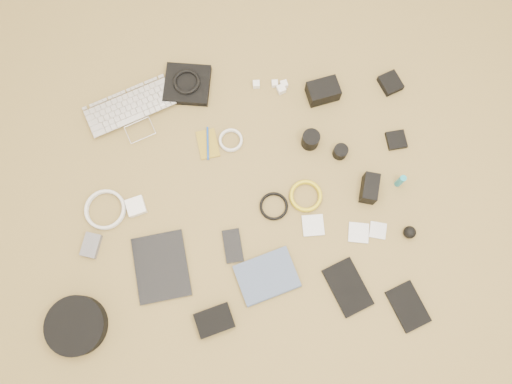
{
  "coord_description": "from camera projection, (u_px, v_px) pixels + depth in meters",
  "views": [
    {
      "loc": [
        0.01,
        -0.46,
        1.92
      ],
      "look_at": [
        0.04,
        0.01,
        0.02
      ],
      "focal_mm": 35.0,
      "sensor_mm": 36.0,
      "label": 1
    }
  ],
  "objects": [
    {
      "name": "headphone_pouch",
      "position": [
        187.0,
        84.0,
        2.07
      ],
      "size": [
        0.21,
        0.2,
        0.03
      ],
      "primitive_type": "cube",
      "rotation": [
        0.0,
        0.0,
        -0.14
      ],
      "color": "black",
      "rests_on": "ground"
    },
    {
      "name": "notebook_black_b",
      "position": [
        408.0,
        306.0,
        1.86
      ],
      "size": [
        0.16,
        0.19,
        0.01
      ],
      "primitive_type": "cube",
      "rotation": [
        0.0,
        0.0,
        0.38
      ],
      "color": "black",
      "rests_on": "ground"
    },
    {
      "name": "filter_case_left",
      "position": [
        313.0,
        225.0,
        1.94
      ],
      "size": [
        0.08,
        0.08,
        0.01
      ],
      "primitive_type": "cube",
      "rotation": [
        0.0,
        0.0,
        0.01
      ],
      "color": "silver",
      "rests_on": "ground"
    },
    {
      "name": "filter_case_right",
      "position": [
        378.0,
        230.0,
        1.93
      ],
      "size": [
        0.08,
        0.08,
        0.01
      ],
      "primitive_type": "cube",
      "rotation": [
        0.0,
        0.0,
        -0.24
      ],
      "color": "silver",
      "rests_on": "ground"
    },
    {
      "name": "filter_case_mid",
      "position": [
        358.0,
        233.0,
        1.93
      ],
      "size": [
        0.09,
        0.09,
        0.01
      ],
      "primitive_type": "cube",
      "rotation": [
        0.0,
        0.0,
        -0.16
      ],
      "color": "silver",
      "rests_on": "ground"
    },
    {
      "name": "charger_d",
      "position": [
        275.0,
        84.0,
        2.07
      ],
      "size": [
        0.03,
        0.03,
        0.02
      ],
      "primitive_type": "cube",
      "rotation": [
        0.0,
        0.0,
        -0.01
      ],
      "color": "white",
      "rests_on": "ground"
    },
    {
      "name": "flash",
      "position": [
        370.0,
        188.0,
        1.94
      ],
      "size": [
        0.08,
        0.12,
        0.08
      ],
      "primitive_type": "cube",
      "rotation": [
        0.0,
        0.0,
        -0.25
      ],
      "color": "black",
      "rests_on": "ground"
    },
    {
      "name": "pen_blue",
      "position": [
        208.0,
        143.0,
        2.01
      ],
      "size": [
        0.01,
        0.14,
        0.01
      ],
      "primitive_type": "cylinder",
      "rotation": [
        1.57,
        0.0,
        -0.02
      ],
      "color": "#1442A6",
      "rests_on": "notebook_olive"
    },
    {
      "name": "charger_c",
      "position": [
        284.0,
        84.0,
        2.07
      ],
      "size": [
        0.03,
        0.03,
        0.03
      ],
      "primitive_type": "cube",
      "rotation": [
        0.0,
        0.0,
        0.23
      ],
      "color": "white",
      "rests_on": "ground"
    },
    {
      "name": "cable_white_a",
      "position": [
        231.0,
        141.0,
        2.02
      ],
      "size": [
        0.11,
        0.11,
        0.01
      ],
      "primitive_type": "torus",
      "rotation": [
        0.0,
        0.0,
        -0.1
      ],
      "color": "silver",
      "rests_on": "ground"
    },
    {
      "name": "headphone_case",
      "position": [
        76.0,
        326.0,
        1.82
      ],
      "size": [
        0.28,
        0.28,
        0.06
      ],
      "primitive_type": "cylinder",
      "rotation": [
        0.0,
        0.0,
        0.35
      ],
      "color": "black",
      "rests_on": "ground"
    },
    {
      "name": "laptop",
      "position": [
        135.0,
        118.0,
        2.04
      ],
      "size": [
        0.43,
        0.37,
        0.03
      ],
      "primitive_type": "imported",
      "rotation": [
        0.0,
        0.0,
        0.37
      ],
      "color": "silver",
      "rests_on": "ground"
    },
    {
      "name": "room_shell",
      "position": [
        233.0,
        7.0,
        0.76
      ],
      "size": [
        4.04,
        4.04,
        2.58
      ],
      "color": "olive",
      "rests_on": "ground"
    },
    {
      "name": "lens_b",
      "position": [
        340.0,
        152.0,
        1.99
      ],
      "size": [
        0.07,
        0.07,
        0.05
      ],
      "primitive_type": "cylinder",
      "rotation": [
        0.0,
        0.0,
        0.3
      ],
      "color": "black",
      "rests_on": "ground"
    },
    {
      "name": "charger_a",
      "position": [
        256.0,
        84.0,
        2.07
      ],
      "size": [
        0.03,
        0.03,
        0.03
      ],
      "primitive_type": "cube",
      "rotation": [
        0.0,
        0.0,
        -0.02
      ],
      "color": "white",
      "rests_on": "ground"
    },
    {
      "name": "dslr_camera",
      "position": [
        323.0,
        91.0,
        2.04
      ],
      "size": [
        0.14,
        0.11,
        0.07
      ],
      "primitive_type": "cube",
      "rotation": [
        0.0,
        0.0,
        0.22
      ],
      "color": "black",
      "rests_on": "ground"
    },
    {
      "name": "cable_black",
      "position": [
        274.0,
        207.0,
        1.96
      ],
      "size": [
        0.13,
        0.13,
        0.01
      ],
      "primitive_type": "torus",
      "rotation": [
        0.0,
        0.0,
        0.15
      ],
      "color": "black",
      "rests_on": "ground"
    },
    {
      "name": "notebook_black_a",
      "position": [
        348.0,
        287.0,
        1.88
      ],
      "size": [
        0.19,
        0.23,
        0.01
      ],
      "primitive_type": "cube",
      "rotation": [
        0.0,
        0.0,
        0.39
      ],
      "color": "black",
      "rests_on": "ground"
    },
    {
      "name": "air_blower",
      "position": [
        410.0,
        232.0,
        1.91
      ],
      "size": [
        0.05,
        0.05,
        0.05
      ],
      "primitive_type": "sphere",
      "rotation": [
        0.0,
        0.0,
        -0.11
      ],
      "color": "black",
      "rests_on": "ground"
    },
    {
      "name": "paperback",
      "position": [
        275.0,
        297.0,
        1.87
      ],
      "size": [
        0.26,
        0.22,
        0.02
      ],
      "primitive_type": "imported",
      "rotation": [
        0.0,
        0.0,
        1.87
      ],
      "color": "#435372",
      "rests_on": "ground"
    },
    {
      "name": "card_reader",
      "position": [
        396.0,
        140.0,
        2.02
      ],
      "size": [
        0.08,
        0.08,
        0.02
      ],
      "primitive_type": "cube",
      "rotation": [
        0.0,
        0.0,
        0.1
      ],
      "color": "black",
      "rests_on": "ground"
    },
    {
      "name": "headphones",
      "position": [
        187.0,
        82.0,
        2.05
      ],
      "size": [
        0.13,
        0.13,
        0.01
      ],
      "primitive_type": "torus",
      "rotation": [
        0.0,
        0.0,
        -0.14
      ],
      "color": "black",
      "rests_on": "headphone_pouch"
    },
    {
      "name": "lens_cleaner",
      "position": [
        400.0,
        181.0,
        1.94
      ],
      "size": [
        0.03,
        0.03,
        0.09
      ],
      "primitive_type": "cylinder",
      "rotation": [
        0.0,
        0.0,
        0.17
      ],
      "color": "teal",
      "rests_on": "ground"
    },
    {
      "name": "notebook_olive",
      "position": [
        208.0,
        144.0,
        2.02
      ],
      "size": [
        0.1,
        0.13,
        0.01
      ],
      "primitive_type": "cube",
      "rotation": [
        0.0,
        0.0,
        0.16
      ],
      "color": "olive",
      "rests_on": "ground"
    },
    {
      "name": "drive_case",
      "position": [
        214.0,
        321.0,
        1.84
      ],
      "size": [
        0.15,
        0.13,
        0.03
      ],
      "primitive_type": "cube",
      "rotation": [
        0.0,
        0.0,
        0.28
      ],
      "color": "black",
      "rests_on": "ground"
    },
    {
      "name": "battery_charger",
      "position": [
        91.0,
        245.0,
        1.91
      ],
      "size": [
        0.08,
        0.11,
        0.03
      ],
      "primitive_type": "cube",
      "rotation": [
        0.0,
        0.0,
        -0.28
      ],
      "color": "slate",
      "rests_on": "ground"
    },
    {
      "name": "lens_a",
      "position": [
        311.0,
        140.0,
        1.99
      ],
      "size": [
        0.08,
        0.08,
        0.08
      ],
      "primitive_type": "cylinder",
      "rotation": [
        0.0,
        0.0,
        0.07
      ],
      "color": "black",
      "rests_on": "ground"
    },
    {
      "name": "tablet",
      "position": [
        161.0,
        267.0,
        1.9
      ],
      "size": [
        0.23,
        0.28,
        0.01
      ],
      "primitive_type": "cube",
      "rotation": [
        0.0,
        0.0,
        0.13
      ],
      "color": "black",
      "rests_on": "ground"
    },
    {
      "name": "cable_white_b",
      "position": [
        106.0,
        210.0,
        1.95
      ],
      "size": [
        0.19,
        0.19,
        0.01
      ],
      "primitive_type": "torus",
      "rotation": [
        0.0,
        0.0,
        0.22
      ],
      "color": "silver",
      "rests_on": "ground"
    },
    {
      "name": "phone",
      "position": [
        233.0,
        246.0,
        1.92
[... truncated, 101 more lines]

